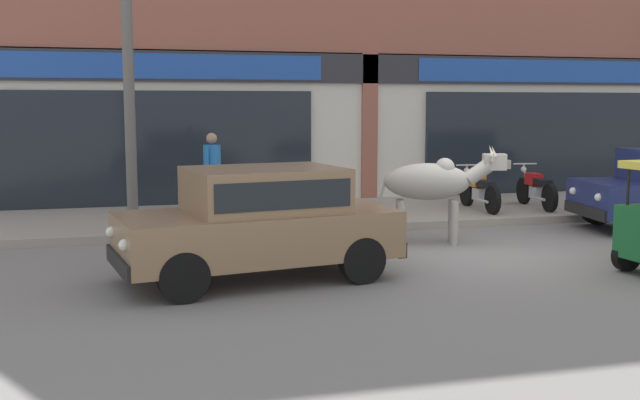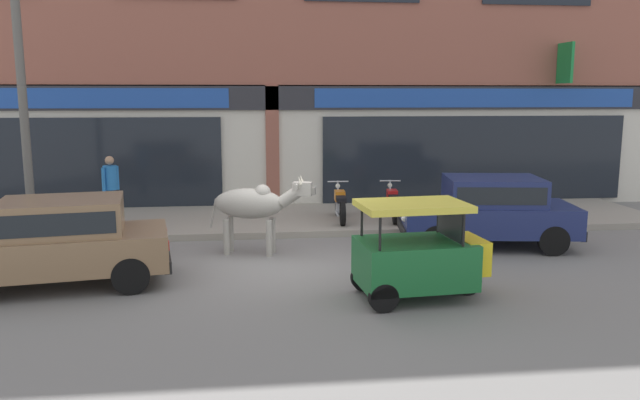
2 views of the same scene
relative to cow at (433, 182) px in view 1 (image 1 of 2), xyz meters
The scene contains 8 objects.
ground_plane 1.49m from the cow, 58.44° to the right, with size 90.00×90.00×0.00m, color slate.
sidewalk 3.28m from the cow, 79.49° to the left, with size 19.00×3.65×0.15m, color gray.
cow is the anchor object (origin of this frame).
car_1 3.66m from the cow, 150.82° to the right, with size 3.77×2.13×1.46m.
motorcycle_0 3.25m from the cow, 49.56° to the left, with size 0.52×1.81×0.88m.
motorcycle_1 4.17m from the cow, 35.79° to the left, with size 0.54×1.81×0.88m.
pedestrian 4.16m from the cow, 141.70° to the left, with size 0.32×0.43×1.60m.
utility_pole 5.25m from the cow, 161.65° to the left, with size 0.18×0.18×5.10m, color #595651.
Camera 1 is at (-5.51, -10.24, 2.26)m, focal length 42.00 mm.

